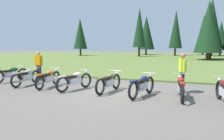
# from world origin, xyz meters

# --- Properties ---
(ground_plane) EXTENTS (140.00, 140.00, 0.00)m
(ground_plane) POSITION_xyz_m (0.00, 0.00, 0.00)
(ground_plane) COLOR #605B54
(grass_moorland) EXTENTS (80.00, 44.00, 0.10)m
(grass_moorland) POSITION_xyz_m (0.00, 25.42, 0.05)
(grass_moorland) COLOR #5B7033
(grass_moorland) RESTS_ON ground
(forest_treeline) EXTENTS (34.45, 25.40, 9.16)m
(forest_treeline) POSITION_xyz_m (3.57, 31.22, 4.66)
(forest_treeline) COLOR #47331E
(forest_treeline) RESTS_ON ground
(motorcycle_british_green) EXTENTS (0.86, 2.03, 0.88)m
(motorcycle_british_green) POSITION_xyz_m (-5.92, 0.72, 0.44)
(motorcycle_british_green) COLOR black
(motorcycle_british_green) RESTS_ON ground
(motorcycle_silver) EXTENTS (0.62, 2.10, 0.88)m
(motorcycle_silver) POSITION_xyz_m (-4.41, 0.22, 0.44)
(motorcycle_silver) COLOR black
(motorcycle_silver) RESTS_ON ground
(motorcycle_orange) EXTENTS (0.62, 2.10, 0.88)m
(motorcycle_orange) POSITION_xyz_m (-3.08, 0.18, 0.44)
(motorcycle_orange) COLOR black
(motorcycle_orange) RESTS_ON ground
(motorcycle_cream) EXTENTS (0.86, 2.03, 0.88)m
(motorcycle_cream) POSITION_xyz_m (-1.56, 0.03, 0.44)
(motorcycle_cream) COLOR black
(motorcycle_cream) RESTS_ON ground
(motorcycle_olive) EXTENTS (0.62, 2.09, 0.88)m
(motorcycle_olive) POSITION_xyz_m (0.02, 0.15, 0.44)
(motorcycle_olive) COLOR black
(motorcycle_olive) RESTS_ON ground
(motorcycle_navy) EXTENTS (0.79, 2.05, 0.88)m
(motorcycle_navy) POSITION_xyz_m (1.53, -0.14, 0.44)
(motorcycle_navy) COLOR black
(motorcycle_navy) RESTS_ON ground
(motorcycle_red) EXTENTS (0.62, 2.10, 0.88)m
(motorcycle_red) POSITION_xyz_m (2.97, -0.03, 0.44)
(motorcycle_red) COLOR black
(motorcycle_red) RESTS_ON ground
(rider_with_back_turned) EXTENTS (0.33, 0.52, 1.67)m
(rider_with_back_turned) POSITION_xyz_m (2.97, 1.06, 0.95)
(rider_with_back_turned) COLOR black
(rider_with_back_turned) RESTS_ON ground
(rider_in_hivis_vest) EXTENTS (0.55, 0.22, 1.67)m
(rider_in_hivis_vest) POSITION_xyz_m (-4.81, 1.66, 0.95)
(rider_in_hivis_vest) COLOR #2D2D38
(rider_in_hivis_vest) RESTS_ON ground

